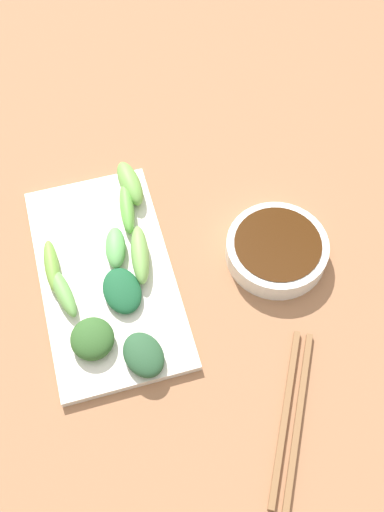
{
  "coord_description": "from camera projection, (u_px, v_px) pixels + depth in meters",
  "views": [
    {
      "loc": [
        0.1,
        0.42,
        0.79
      ],
      "look_at": [
        -0.02,
        0.0,
        0.05
      ],
      "focal_mm": 42.71,
      "sensor_mm": 36.0,
      "label": 1
    }
  ],
  "objects": [
    {
      "name": "broccoli_stalk_2",
      "position": [
        140.0,
        255.0,
        0.86
      ],
      "size": [
        0.04,
        0.1,
        0.03
      ],
      "primitive_type": "ellipsoid",
      "rotation": [
        0.0,
        0.0,
        -0.15
      ],
      "color": "#77B052",
      "rests_on": "serving_plate"
    },
    {
      "name": "broccoli_stalk_3",
      "position": [
        52.0,
        266.0,
        0.85
      ],
      "size": [
        0.02,
        0.09,
        0.02
      ],
      "primitive_type": "ellipsoid",
      "rotation": [
        0.0,
        0.0,
        -0.03
      ],
      "color": "#72A83F",
      "rests_on": "serving_plate"
    },
    {
      "name": "broccoli_stalk_4",
      "position": [
        63.0,
        292.0,
        0.83
      ],
      "size": [
        0.04,
        0.09,
        0.02
      ],
      "primitive_type": "ellipsoid",
      "rotation": [
        0.0,
        0.0,
        0.21
      ],
      "color": "#6AA64F",
      "rests_on": "serving_plate"
    },
    {
      "name": "chopsticks",
      "position": [
        292.0,
        416.0,
        0.76
      ],
      "size": [
        0.13,
        0.21,
        0.01
      ],
      "rotation": [
        0.0,
        0.0,
        -0.49
      ],
      "color": "brown",
      "rests_on": "tabletop"
    },
    {
      "name": "tabletop",
      "position": [
        180.0,
        272.0,
        0.89
      ],
      "size": [
        2.1,
        2.1,
        0.02
      ],
      "primitive_type": "cube",
      "color": "#9A6947",
      "rests_on": "ground"
    },
    {
      "name": "broccoli_leafy_1",
      "position": [
        92.0,
        339.0,
        0.8
      ],
      "size": [
        0.06,
        0.06,
        0.03
      ],
      "primitive_type": "ellipsoid",
      "rotation": [
        0.0,
        0.0,
        -0.05
      ],
      "color": "#2F5925",
      "rests_on": "serving_plate"
    },
    {
      "name": "broccoli_stalk_0",
      "position": [
        116.0,
        248.0,
        0.87
      ],
      "size": [
        0.04,
        0.07,
        0.02
      ],
      "primitive_type": "ellipsoid",
      "rotation": [
        0.0,
        0.0,
        -0.18
      ],
      "color": "#60AC57",
      "rests_on": "serving_plate"
    },
    {
      "name": "serving_plate",
      "position": [
        106.0,
        275.0,
        0.87
      ],
      "size": [
        0.18,
        0.34,
        0.01
      ],
      "primitive_type": "cube",
      "color": "silver",
      "rests_on": "tabletop"
    },
    {
      "name": "sauce_bowl",
      "position": [
        277.0,
        249.0,
        0.87
      ],
      "size": [
        0.15,
        0.15,
        0.03
      ],
      "color": "white",
      "rests_on": "tabletop"
    },
    {
      "name": "broccoli_stalk_7",
      "position": [
        127.0,
        208.0,
        0.9
      ],
      "size": [
        0.03,
        0.09,
        0.03
      ],
      "primitive_type": "ellipsoid",
      "rotation": [
        0.0,
        0.0,
        -0.12
      ],
      "color": "#66B747",
      "rests_on": "serving_plate"
    },
    {
      "name": "broccoli_stalk_5",
      "position": [
        130.0,
        183.0,
        0.92
      ],
      "size": [
        0.04,
        0.09,
        0.03
      ],
      "primitive_type": "ellipsoid",
      "rotation": [
        0.0,
        0.0,
        0.1
      ],
      "color": "#70AF4A",
      "rests_on": "serving_plate"
    },
    {
      "name": "broccoli_leafy_8",
      "position": [
        144.0,
        355.0,
        0.79
      ],
      "size": [
        0.07,
        0.08,
        0.02
      ],
      "primitive_type": "ellipsoid",
      "rotation": [
        0.0,
        0.0,
        0.26
      ],
      "color": "#285030",
      "rests_on": "serving_plate"
    },
    {
      "name": "broccoli_leafy_6",
      "position": [
        122.0,
        291.0,
        0.84
      ],
      "size": [
        0.06,
        0.08,
        0.02
      ],
      "primitive_type": "ellipsoid",
      "rotation": [
        0.0,
        0.0,
        0.08
      ],
      "color": "#19532E",
      "rests_on": "serving_plate"
    }
  ]
}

